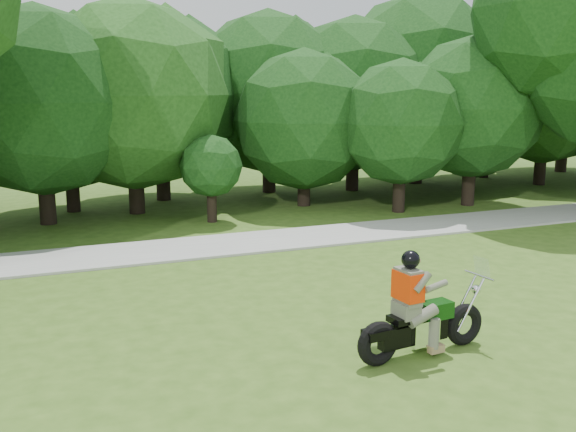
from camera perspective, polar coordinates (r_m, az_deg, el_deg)
ground at (r=10.59m, az=18.13°, el=-11.32°), size 100.00×100.00×0.00m
walkway at (r=17.14m, az=0.78°, el=-1.97°), size 60.00×2.20×0.06m
tree_line at (r=23.44m, az=-0.67°, el=10.44°), size 40.07×11.73×7.82m
chopper_motorcycle at (r=9.86m, az=11.41°, el=-8.84°), size 2.33×0.69×1.67m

